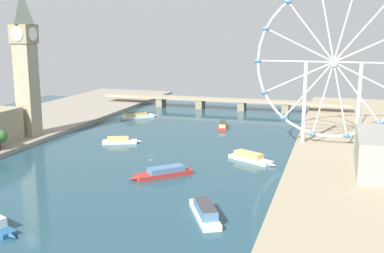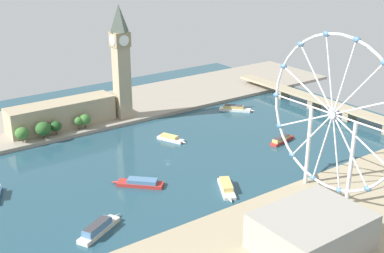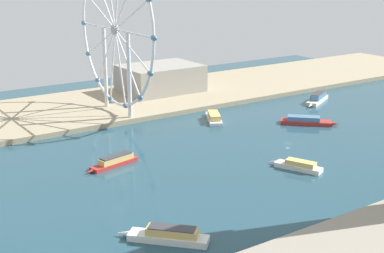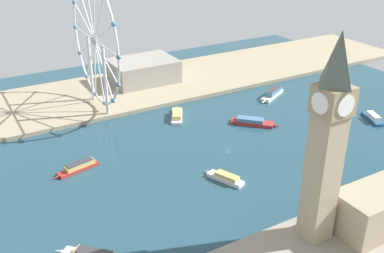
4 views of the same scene
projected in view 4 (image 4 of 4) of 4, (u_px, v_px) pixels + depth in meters
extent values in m
plane|color=#234756|center=(228.00, 148.00, 290.37)|extent=(417.67, 417.67, 0.00)
cube|color=tan|center=(146.00, 86.00, 386.44)|extent=(90.00, 520.00, 3.00)
cube|color=tan|center=(321.00, 178.00, 196.25)|extent=(11.50, 11.50, 60.55)
cube|color=#928260|center=(333.00, 100.00, 180.49)|extent=(13.33, 13.33, 12.04)
pyramid|color=#4C564C|center=(339.00, 58.00, 173.10)|extent=(12.07, 12.07, 21.99)
cylinder|color=white|center=(320.00, 103.00, 177.39)|extent=(8.74, 0.50, 8.74)
cylinder|color=white|center=(345.00, 97.00, 183.58)|extent=(8.74, 0.50, 8.74)
cylinder|color=white|center=(320.00, 94.00, 185.88)|extent=(0.50, 8.74, 8.74)
cylinder|color=white|center=(346.00, 106.00, 175.10)|extent=(0.50, 8.74, 8.74)
cylinder|color=#513823|center=(369.00, 197.00, 232.96)|extent=(0.80, 0.80, 4.26)
ellipsoid|color=#386B2D|center=(371.00, 188.00, 230.76)|extent=(7.35, 7.35, 6.61)
cylinder|color=#513823|center=(361.00, 200.00, 230.88)|extent=(0.80, 0.80, 3.69)
ellipsoid|color=#386B2D|center=(363.00, 191.00, 228.45)|extent=(9.42, 9.42, 8.48)
torus|color=silver|center=(95.00, 40.00, 322.47)|extent=(92.60, 1.62, 92.60)
cylinder|color=#99999E|center=(95.00, 40.00, 322.47)|extent=(5.46, 3.00, 5.46)
cylinder|color=silver|center=(84.00, 33.00, 340.24)|extent=(45.49, 0.97, 0.97)
cylinder|color=silver|center=(84.00, 21.00, 334.19)|extent=(41.40, 0.97, 20.61)
cylinder|color=silver|center=(86.00, 11.00, 325.83)|extent=(29.12, 0.97, 36.17)
cylinder|color=silver|center=(89.00, 7.00, 316.80)|extent=(11.07, 0.97, 44.56)
cylinder|color=silver|center=(94.00, 10.00, 308.89)|extent=(11.07, 0.97, 44.56)
cylinder|color=silver|center=(99.00, 19.00, 303.67)|extent=(29.12, 0.97, 36.17)
cylinder|color=silver|center=(103.00, 33.00, 302.18)|extent=(41.40, 0.97, 20.61)
cylinder|color=silver|center=(106.00, 48.00, 304.71)|extent=(45.49, 0.97, 0.97)
cylinder|color=silver|center=(106.00, 62.00, 310.75)|extent=(41.40, 0.97, 20.61)
cylinder|color=silver|center=(104.00, 70.00, 319.12)|extent=(29.12, 0.97, 36.17)
cylinder|color=silver|center=(100.00, 72.00, 328.15)|extent=(11.07, 0.97, 44.56)
cylinder|color=silver|center=(95.00, 69.00, 336.05)|extent=(11.07, 0.97, 44.56)
cylinder|color=silver|center=(90.00, 60.00, 341.27)|extent=(29.12, 0.97, 36.17)
cylinder|color=silver|center=(87.00, 47.00, 342.76)|extent=(41.40, 0.97, 20.61)
ellipsoid|color=teal|center=(75.00, 27.00, 358.00)|extent=(4.80, 3.20, 3.20)
ellipsoid|color=teal|center=(74.00, 2.00, 345.91)|extent=(4.80, 3.20, 3.20)
ellipsoid|color=teal|center=(114.00, 24.00, 281.89)|extent=(4.80, 3.20, 3.20)
ellipsoid|color=teal|center=(119.00, 57.00, 286.94)|extent=(4.80, 3.20, 3.20)
ellipsoid|color=teal|center=(118.00, 84.00, 299.03)|extent=(4.80, 3.20, 3.20)
ellipsoid|color=teal|center=(113.00, 100.00, 315.77)|extent=(4.80, 3.20, 3.20)
ellipsoid|color=teal|center=(105.00, 103.00, 333.83)|extent=(4.80, 3.20, 3.20)
ellipsoid|color=teal|center=(96.00, 94.00, 349.64)|extent=(4.80, 3.20, 3.20)
ellipsoid|color=teal|center=(87.00, 77.00, 360.07)|extent=(4.80, 3.20, 3.20)
ellipsoid|color=teal|center=(80.00, 53.00, 363.05)|extent=(4.80, 3.20, 3.20)
cylinder|color=silver|center=(91.00, 68.00, 345.80)|extent=(2.40, 2.40, 50.15)
cylinder|color=silver|center=(105.00, 81.00, 320.93)|extent=(2.40, 2.40, 50.15)
cube|color=gray|center=(143.00, 70.00, 389.95)|extent=(40.72, 53.70, 18.59)
cone|color=white|center=(59.00, 251.00, 201.85)|extent=(5.28, 5.18, 2.41)
cube|color=#38383D|center=(94.00, 252.00, 195.57)|extent=(15.13, 14.74, 0.34)
cube|color=beige|center=(272.00, 95.00, 368.39)|extent=(19.87, 29.28, 2.44)
cone|color=beige|center=(263.00, 102.00, 355.47)|extent=(4.60, 5.80, 2.44)
cube|color=teal|center=(273.00, 91.00, 368.25)|extent=(14.24, 19.88, 3.34)
cube|color=#38383D|center=(273.00, 89.00, 367.46)|extent=(13.09, 18.04, 0.32)
cube|color=white|center=(225.00, 179.00, 255.75)|extent=(22.49, 13.91, 2.14)
cone|color=white|center=(207.00, 172.00, 262.73)|extent=(4.46, 3.49, 2.14)
cube|color=#DBB766|center=(227.00, 176.00, 254.20)|extent=(14.57, 9.88, 2.24)
cube|color=#B22D28|center=(252.00, 123.00, 321.68)|extent=(26.42, 26.46, 2.19)
cone|color=#B22D28|center=(277.00, 126.00, 317.71)|extent=(5.27, 5.27, 2.19)
cube|color=teal|center=(250.00, 120.00, 321.01)|extent=(18.05, 18.07, 2.49)
cube|color=#235684|center=(372.00, 119.00, 328.28)|extent=(23.24, 14.04, 1.84)
cone|color=#235684|center=(364.00, 111.00, 340.13)|extent=(4.50, 3.28, 1.84)
cube|color=white|center=(373.00, 116.00, 326.13)|extent=(13.90, 9.44, 3.33)
cube|color=#B22D28|center=(78.00, 169.00, 265.81)|extent=(10.91, 25.32, 1.83)
cone|color=#B22D28|center=(56.00, 178.00, 257.14)|extent=(2.74, 4.73, 1.83)
cube|color=#DBB766|center=(80.00, 165.00, 265.61)|extent=(8.53, 18.36, 2.53)
cube|color=#38383D|center=(79.00, 163.00, 264.95)|extent=(7.93, 16.58, 0.52)
cube|color=white|center=(177.00, 116.00, 332.28)|extent=(26.92, 19.52, 1.96)
cone|color=white|center=(177.00, 108.00, 346.28)|extent=(5.16, 4.07, 1.96)
cube|color=#DBB766|center=(177.00, 114.00, 330.00)|extent=(17.71, 13.64, 2.98)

